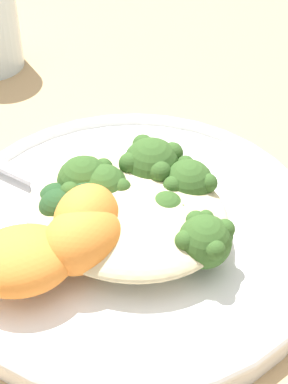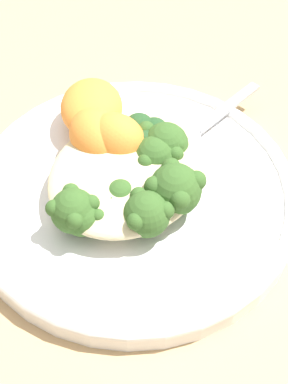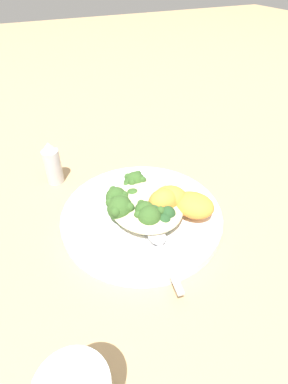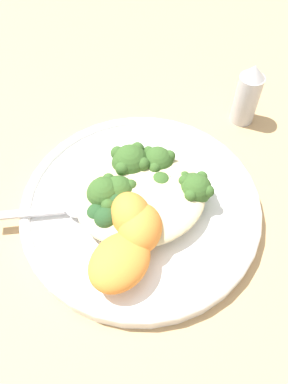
{
  "view_description": "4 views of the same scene",
  "coord_description": "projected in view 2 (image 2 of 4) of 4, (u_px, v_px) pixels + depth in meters",
  "views": [
    {
      "loc": [
        -0.15,
        0.29,
        0.34
      ],
      "look_at": [
        -0.03,
        0.01,
        0.05
      ],
      "focal_mm": 60.0,
      "sensor_mm": 36.0,
      "label": 1
    },
    {
      "loc": [
        -0.29,
        -0.2,
        0.42
      ],
      "look_at": [
        -0.03,
        -0.01,
        0.03
      ],
      "focal_mm": 60.0,
      "sensor_mm": 36.0,
      "label": 2
    },
    {
      "loc": [
        0.32,
        -0.15,
        0.36
      ],
      "look_at": [
        -0.03,
        0.01,
        0.05
      ],
      "focal_mm": 28.0,
      "sensor_mm": 36.0,
      "label": 3
    },
    {
      "loc": [
        0.04,
        0.23,
        0.37
      ],
      "look_at": [
        -0.02,
        0.02,
        0.05
      ],
      "focal_mm": 35.0,
      "sensor_mm": 36.0,
      "label": 4
    }
  ],
  "objects": [
    {
      "name": "broccoli_stalk_4",
      "position": [
        168.0,
        186.0,
        0.49
      ],
      "size": [
        0.04,
        0.11,
        0.04
      ],
      "rotation": [
        0.0,
        0.0,
        4.67
      ],
      "color": "#ADC675",
      "rests_on": "plate"
    },
    {
      "name": "kale_tuft",
      "position": [
        147.0,
        138.0,
        0.53
      ],
      "size": [
        0.05,
        0.05,
        0.03
      ],
      "color": "#234723",
      "rests_on": "plate"
    },
    {
      "name": "broccoli_stalk_2",
      "position": [
        112.0,
        185.0,
        0.51
      ],
      "size": [
        0.06,
        0.07,
        0.03
      ],
      "rotation": [
        0.0,
        0.0,
        4.11
      ],
      "color": "#ADC675",
      "rests_on": "plate"
    },
    {
      "name": "quinoa_mound",
      "position": [
        128.0,
        172.0,
        0.51
      ],
      "size": [
        0.14,
        0.12,
        0.03
      ],
      "primitive_type": "ellipsoid",
      "color": "beige",
      "rests_on": "plate"
    },
    {
      "name": "broccoli_stalk_5",
      "position": [
        145.0,
        158.0,
        0.52
      ],
      "size": [
        0.05,
        0.09,
        0.04
      ],
      "rotation": [
        0.0,
        0.0,
        5.09
      ],
      "color": "#ADC675",
      "rests_on": "plate"
    },
    {
      "name": "plate",
      "position": [
        134.0,
        195.0,
        0.53
      ],
      "size": [
        0.27,
        0.27,
        0.02
      ],
      "color": "white",
      "rests_on": "ground_plane"
    },
    {
      "name": "spoon",
      "position": [
        194.0,
        132.0,
        0.56
      ],
      "size": [
        0.12,
        0.04,
        0.01
      ],
      "rotation": [
        0.0,
        0.0,
        6.13
      ],
      "color": "#B7B7BC",
      "rests_on": "plate"
    },
    {
      "name": "broccoli_stalk_3",
      "position": [
        135.0,
        201.0,
        0.49
      ],
      "size": [
        0.07,
        0.11,
        0.04
      ],
      "rotation": [
        0.0,
        0.0,
        4.28
      ],
      "color": "#ADC675",
      "rests_on": "plate"
    },
    {
      "name": "sweet_potato_chunk_2",
      "position": [
        97.0,
        136.0,
        0.53
      ],
      "size": [
        0.06,
        0.07,
        0.04
      ],
      "primitive_type": "ellipsoid",
      "rotation": [
        0.0,
        0.0,
        1.14
      ],
      "color": "orange",
      "rests_on": "plate"
    },
    {
      "name": "broccoli_stalk_0",
      "position": [
        80.0,
        195.0,
        0.5
      ],
      "size": [
        0.12,
        0.07,
        0.04
      ],
      "rotation": [
        0.0,
        0.0,
        3.54
      ],
      "color": "#ADC675",
      "rests_on": "plate"
    },
    {
      "name": "sweet_potato_chunk_1",
      "position": [
        92.0,
        107.0,
        0.56
      ],
      "size": [
        0.09,
        0.08,
        0.03
      ],
      "primitive_type": "ellipsoid",
      "rotation": [
        0.0,
        0.0,
        0.64
      ],
      "color": "orange",
      "rests_on": "plate"
    },
    {
      "name": "broccoli_stalk_6",
      "position": [
        153.0,
        145.0,
        0.53
      ],
      "size": [
        0.07,
        0.08,
        0.04
      ],
      "rotation": [
        0.0,
        0.0,
        5.41
      ],
      "color": "#ADC675",
      "rests_on": "plate"
    },
    {
      "name": "broccoli_stalk_1",
      "position": [
        86.0,
        202.0,
        0.49
      ],
      "size": [
        0.1,
        0.06,
        0.03
      ],
      "rotation": [
        0.0,
        0.0,
        3.64
      ],
      "color": "#ADC675",
      "rests_on": "plate"
    },
    {
      "name": "sweet_potato_chunk_0",
      "position": [
        117.0,
        139.0,
        0.52
      ],
      "size": [
        0.04,
        0.05,
        0.04
      ],
      "primitive_type": "ellipsoid",
      "rotation": [
        0.0,
        0.0,
        4.76
      ],
      "color": "orange",
      "rests_on": "plate"
    },
    {
      "name": "ground_plane",
      "position": [
        151.0,
        193.0,
        0.55
      ],
      "size": [
        4.0,
        4.0,
        0.0
      ],
      "primitive_type": "plane",
      "color": "tan"
    }
  ]
}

